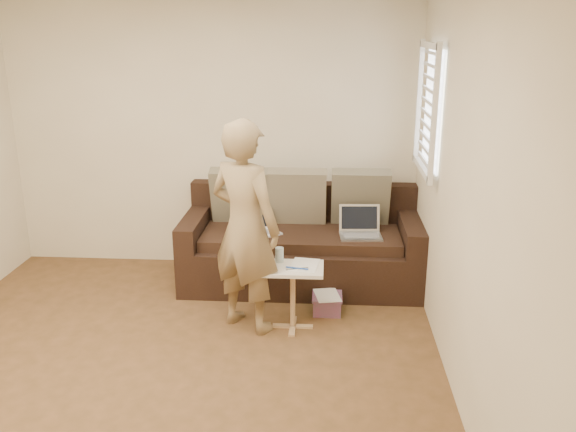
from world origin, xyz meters
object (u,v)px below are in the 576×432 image
Objects in this scene: laptop_silver at (361,237)px; sofa at (301,240)px; person at (245,227)px; drinking_glass at (279,255)px; side_table at (293,298)px; laptop_white at (262,235)px; striped_box at (327,304)px.

sofa is at bearing 161.29° from laptop_silver.
person is 0.38m from drinking_glass.
side_table is 4.43× the size of drinking_glass.
side_table is (0.37, -0.01, -0.59)m from person.
drinking_glass is at bearing 138.79° from side_table.
striped_box is (0.61, -0.48, -0.44)m from laptop_white.
laptop_silver is 0.99m from side_table.
laptop_silver reaches higher than striped_box.
sofa is at bearing -83.49° from person.
laptop_silver is 0.70× the size of side_table.
sofa is 5.90× the size of laptop_silver.
side_table is at bearing -91.59° from sofa.
drinking_glass reaches higher than side_table.
person is 0.70m from side_table.
sofa is 0.93m from side_table.
drinking_glass reaches higher than striped_box.
laptop_white is 0.89m from striped_box.
laptop_white is 0.19× the size of person.
sofa reaches higher than striped_box.
person is (-0.40, -0.91, 0.43)m from sofa.
person is 1.05m from striped_box.
sofa is 0.85m from drinking_glass.
laptop_silver is 0.71m from striped_box.
laptop_silver is at bearing -14.76° from sofa.
striped_box is at bearing 46.64° from side_table.
striped_box is at bearing -77.20° from laptop_white.
laptop_white is at bearing 113.01° from side_table.
person is at bearing -156.33° from striped_box.
laptop_silver is 3.11× the size of drinking_glass.
laptop_silver is at bearing 44.56° from drinking_glass.
sofa is 0.57m from laptop_silver.
drinking_glass is at bearing -110.98° from laptop_white.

